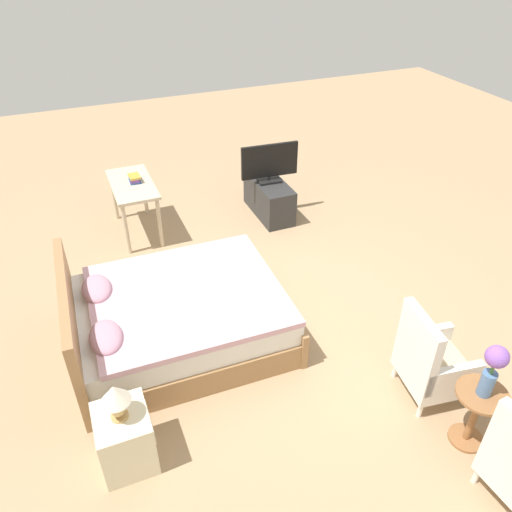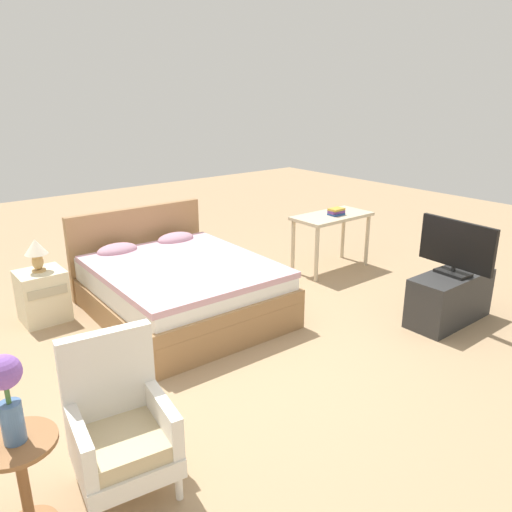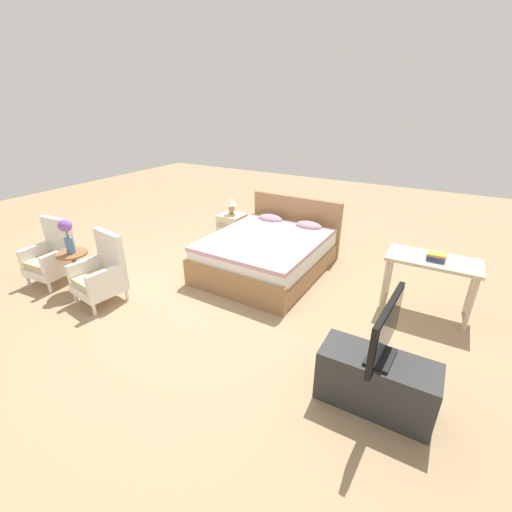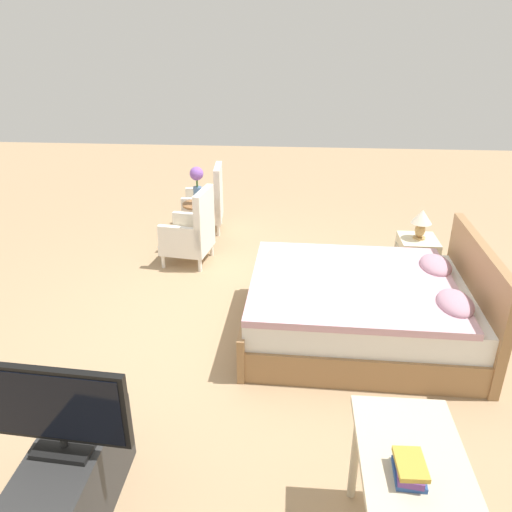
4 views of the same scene
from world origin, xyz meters
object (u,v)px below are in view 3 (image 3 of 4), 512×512
Objects in this scene: armchair_by_window_left at (52,257)px; flower_vase at (67,233)px; side_table at (75,267)px; vanity_desk at (432,267)px; book_stack at (436,257)px; table_lamp at (231,203)px; armchair_by_window_right at (102,275)px; nightstand at (232,228)px; tv_stand at (375,382)px; tv_flatscreen at (386,331)px; bed at (269,252)px.

armchair_by_window_left is 0.72m from flower_vase.
vanity_desk is at bearing 23.38° from side_table.
book_stack is (4.27, 1.79, -0.09)m from flower_vase.
book_stack is at bearing 22.74° from flower_vase.
book_stack is at bearing 20.30° from armchair_by_window_left.
table_lamp is at bearing 71.57° from side_table.
vanity_desk is at bearing 26.20° from armchair_by_window_right.
flower_vase is 1.45× the size of table_lamp.
armchair_by_window_right is at bearing -97.16° from nightstand.
armchair_by_window_right is at bearing -179.95° from tv_stand.
table_lamp is at bearing 167.48° from vanity_desk.
tv_stand is (4.04, 0.01, -0.10)m from side_table.
tv_flatscreen is at bearing -39.06° from table_lamp.
book_stack reaches higher than tv_stand.
vanity_desk is at bearing -1.36° from bed.
flower_vase is 4.64m from book_stack.
flower_vase is 0.46× the size of vanity_desk.
vanity_desk is (3.39, -0.75, 0.36)m from nightstand.
nightstand is (0.32, 2.58, -0.11)m from armchair_by_window_right.
table_lamp is 1.56× the size of book_stack.
tv_flatscreen is (4.04, 0.01, 0.43)m from side_table.
tv_stand is (3.17, -2.58, -0.01)m from nightstand.
flower_vase is 0.91× the size of nightstand.
nightstand is at bearing 71.56° from side_table.
book_stack is (3.41, -0.80, 0.51)m from nightstand.
tv_flatscreen is 1.79m from book_stack.
flower_vase reaches higher than bed.
bed is 2.26m from vanity_desk.
flower_vase is at bearing -179.80° from tv_stand.
tv_stand is at bearing 176.00° from tv_flatscreen.
table_lamp is at bearing 71.57° from flower_vase.
armchair_by_window_right is 0.73m from flower_vase.
flower_vase is (0.54, -0.01, 0.49)m from armchair_by_window_left.
book_stack reaches higher than vanity_desk.
tv_flatscreen is at bearing -42.87° from bed.
tv_stand is (4.57, 0.00, -0.12)m from armchair_by_window_left.
tv_flatscreen is 0.76× the size of vanity_desk.
bed is 3.65× the size of side_table.
armchair_by_window_right is at bearing -128.15° from bed.
bed reaches higher than tv_stand.
side_table is 4.06m from tv_flatscreen.
vanity_desk is (4.79, 1.83, 0.24)m from armchair_by_window_left.
nightstand is 0.51× the size of vanity_desk.
armchair_by_window_left is 2.94m from nightstand.
bed is 2.77m from side_table.
armchair_by_window_left is at bearing -159.12° from vanity_desk.
bed is 3.94× the size of nightstand.
flower_vase reaches higher than armchair_by_window_right.
side_table is 0.50m from flower_vase.
bed is at bearing 137.10° from tv_stand.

